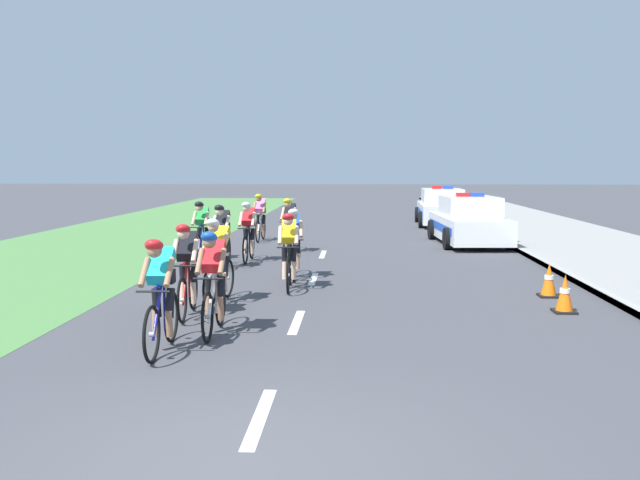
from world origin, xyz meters
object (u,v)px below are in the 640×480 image
(cyclist_second, at_px, (214,281))
(cyclist_seventh, at_px, (222,235))
(cyclist_fifth, at_px, (289,250))
(traffic_cone_far, at_px, (565,294))
(cyclist_sixth, at_px, (294,242))
(police_car_second, at_px, (442,208))
(cyclist_lead, at_px, (161,293))
(police_car_nearest, at_px, (469,222))
(cyclist_tenth, at_px, (290,224))
(cyclist_eighth, at_px, (202,230))
(cyclist_ninth, at_px, (248,231))
(traffic_cone_near, at_px, (549,280))
(cyclist_eleventh, at_px, (260,217))
(cyclist_third, at_px, (187,268))
(cyclist_fourth, at_px, (218,259))

(cyclist_second, relative_size, cyclist_seventh, 1.00)
(cyclist_fifth, xyz_separation_m, traffic_cone_far, (4.78, -1.84, -0.48))
(cyclist_sixth, distance_m, police_car_second, 14.09)
(cyclist_second, bearing_deg, cyclist_lead, -116.20)
(police_car_nearest, bearing_deg, cyclist_second, -115.64)
(cyclist_fifth, relative_size, police_car_second, 0.39)
(traffic_cone_far, bearing_deg, cyclist_sixth, 146.87)
(cyclist_tenth, bearing_deg, cyclist_eighth, -141.11)
(cyclist_ninth, distance_m, police_car_nearest, 7.42)
(traffic_cone_near, bearing_deg, cyclist_ninth, 145.99)
(police_car_second, bearing_deg, cyclist_tenth, -120.95)
(cyclist_second, relative_size, police_car_second, 0.39)
(traffic_cone_far, bearing_deg, cyclist_eleventh, 122.66)
(cyclist_sixth, relative_size, cyclist_seventh, 1.00)
(cyclist_ninth, bearing_deg, cyclist_eighth, 170.78)
(police_car_second, height_order, traffic_cone_near, police_car_second)
(cyclist_lead, bearing_deg, cyclist_eleventh, 92.52)
(cyclist_third, bearing_deg, cyclist_second, -59.29)
(cyclist_second, distance_m, cyclist_third, 1.32)
(cyclist_lead, bearing_deg, cyclist_ninth, 91.43)
(cyclist_second, distance_m, cyclist_tenth, 9.24)
(cyclist_ninth, distance_m, police_car_second, 12.42)
(cyclist_second, height_order, police_car_nearest, police_car_nearest)
(cyclist_lead, xyz_separation_m, police_car_second, (5.98, 19.10, -0.11))
(cyclist_tenth, xyz_separation_m, cyclist_eleventh, (-1.22, 2.73, 0.00))
(cyclist_lead, bearing_deg, traffic_cone_near, 33.68)
(cyclist_third, distance_m, cyclist_sixth, 3.99)
(cyclist_ninth, bearing_deg, cyclist_sixth, -60.73)
(traffic_cone_near, bearing_deg, cyclist_tenth, 131.59)
(cyclist_lead, distance_m, cyclist_seventh, 7.21)
(cyclist_fifth, relative_size, police_car_nearest, 0.38)
(cyclist_second, xyz_separation_m, police_car_nearest, (5.50, 11.45, -0.11))
(police_car_second, relative_size, traffic_cone_far, 6.96)
(cyclist_tenth, bearing_deg, cyclist_eleventh, 114.03)
(cyclist_third, relative_size, traffic_cone_near, 2.69)
(cyclist_fourth, relative_size, police_car_nearest, 0.38)
(cyclist_lead, bearing_deg, cyclist_third, 95.22)
(cyclist_eighth, height_order, traffic_cone_far, cyclist_eighth)
(cyclist_third, xyz_separation_m, cyclist_sixth, (1.37, 3.74, 0.00))
(cyclist_eighth, xyz_separation_m, cyclist_tenth, (2.09, 1.69, 0.00))
(cyclist_ninth, distance_m, cyclist_tenth, 2.07)
(cyclist_lead, distance_m, cyclist_ninth, 8.33)
(police_car_second, distance_m, traffic_cone_far, 16.39)
(police_car_second, bearing_deg, cyclist_third, -109.97)
(cyclist_third, xyz_separation_m, cyclist_eleventh, (-0.38, 10.84, 0.00))
(cyclist_fourth, height_order, cyclist_ninth, same)
(cyclist_third, distance_m, traffic_cone_near, 6.61)
(cyclist_third, relative_size, traffic_cone_far, 2.69)
(cyclist_fifth, height_order, cyclist_sixth, same)
(cyclist_sixth, xyz_separation_m, police_car_second, (4.80, 13.24, -0.11))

